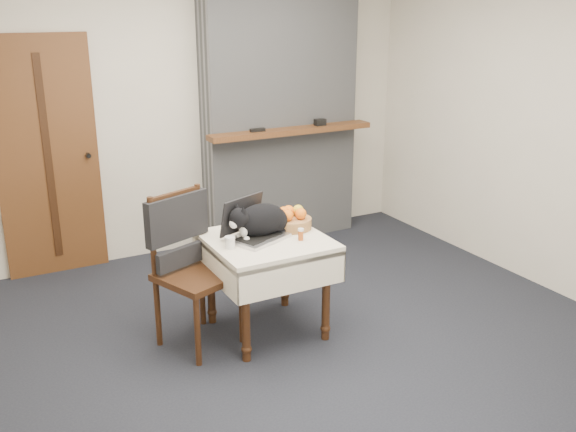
% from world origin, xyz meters
% --- Properties ---
extents(ground, '(4.50, 4.50, 0.00)m').
position_xyz_m(ground, '(0.00, 0.00, 0.00)').
color(ground, black).
rests_on(ground, ground).
extents(room_shell, '(4.52, 4.01, 2.61)m').
position_xyz_m(room_shell, '(0.00, 0.46, 1.76)').
color(room_shell, beige).
rests_on(room_shell, ground).
extents(door, '(0.82, 0.10, 2.00)m').
position_xyz_m(door, '(-1.20, 1.97, 1.00)').
color(door, brown).
rests_on(door, ground).
extents(chimney, '(1.62, 0.48, 2.60)m').
position_xyz_m(chimney, '(0.90, 1.85, 1.30)').
color(chimney, gray).
rests_on(chimney, ground).
extents(side_table, '(0.78, 0.78, 0.70)m').
position_xyz_m(side_table, '(-0.09, 0.15, 0.59)').
color(side_table, '#331B0E').
rests_on(side_table, ground).
extents(laptop, '(0.47, 0.44, 0.28)m').
position_xyz_m(laptop, '(-0.17, 0.20, 0.77)').
color(laptop, '#B7B7BC').
rests_on(laptop, side_table).
extents(cat, '(0.55, 0.27, 0.26)m').
position_xyz_m(cat, '(-0.09, 0.20, 0.81)').
color(cat, black).
rests_on(cat, side_table).
extents(cream_jar, '(0.07, 0.07, 0.08)m').
position_xyz_m(cream_jar, '(-0.38, 0.09, 0.74)').
color(cream_jar, silver).
rests_on(cream_jar, side_table).
extents(pill_bottle, '(0.04, 0.04, 0.08)m').
position_xyz_m(pill_bottle, '(0.10, 0.00, 0.74)').
color(pill_bottle, '#9C4213').
rests_on(pill_bottle, side_table).
extents(fruit_basket, '(0.27, 0.27, 0.15)m').
position_xyz_m(fruit_basket, '(0.16, 0.24, 0.76)').
color(fruit_basket, '#9E7B40').
rests_on(fruit_basket, side_table).
extents(desk_clutter, '(0.13, 0.08, 0.01)m').
position_xyz_m(desk_clutter, '(0.07, 0.24, 0.70)').
color(desk_clutter, black).
rests_on(desk_clutter, side_table).
extents(chair, '(0.61, 0.60, 1.05)m').
position_xyz_m(chair, '(-0.61, 0.30, 0.67)').
color(chair, '#331B0E').
rests_on(chair, ground).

